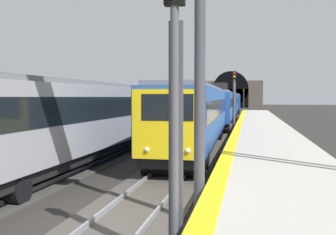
# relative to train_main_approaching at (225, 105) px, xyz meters

# --- Properties ---
(ground_plane) EXTENTS (320.00, 320.00, 0.00)m
(ground_plane) POSITION_rel_train_main_approaching_xyz_m (-41.54, 0.00, -2.25)
(ground_plane) COLOR #282623
(platform_right) EXTENTS (112.00, 4.08, 1.09)m
(platform_right) POSITION_rel_train_main_approaching_xyz_m (-41.54, -4.18, -1.71)
(platform_right) COLOR #ADA89E
(platform_right) RESTS_ON ground_plane
(platform_right_edge_strip) EXTENTS (112.00, 0.50, 0.01)m
(platform_right_edge_strip) POSITION_rel_train_main_approaching_xyz_m (-41.54, -2.39, -1.16)
(platform_right_edge_strip) COLOR yellow
(platform_right_edge_strip) RESTS_ON platform_right
(track_main_line) EXTENTS (160.00, 3.03, 0.21)m
(track_main_line) POSITION_rel_train_main_approaching_xyz_m (-41.54, 0.00, -2.21)
(track_main_line) COLOR #423D38
(track_main_line) RESTS_ON ground_plane
(train_main_approaching) EXTENTS (74.24, 3.24, 4.84)m
(train_main_approaching) POSITION_rel_train_main_approaching_xyz_m (0.00, 0.00, 0.00)
(train_main_approaching) COLOR #264C99
(train_main_approaching) RESTS_ON ground_plane
(train_adjacent_platform) EXTENTS (41.53, 3.07, 4.90)m
(train_adjacent_platform) POSITION_rel_train_main_approaching_xyz_m (-22.54, 4.76, 0.04)
(train_adjacent_platform) COLOR gray
(train_adjacent_platform) RESTS_ON ground_plane
(railway_signal_near) EXTENTS (0.39, 0.38, 5.74)m
(railway_signal_near) POSITION_rel_train_main_approaching_xyz_m (-43.62, -1.81, 1.08)
(railway_signal_near) COLOR #4C4C54
(railway_signal_near) RESTS_ON ground_plane
(railway_signal_mid) EXTENTS (0.39, 0.38, 5.69)m
(railway_signal_mid) POSITION_rel_train_main_approaching_xyz_m (-14.90, -1.81, 1.05)
(railway_signal_mid) COLOR #4C4C54
(railway_signal_mid) RESTS_ON ground_plane
(railway_signal_far) EXTENTS (0.39, 0.38, 5.44)m
(railway_signal_far) POSITION_rel_train_main_approaching_xyz_m (47.56, -1.81, 1.03)
(railway_signal_far) COLOR #38383D
(railway_signal_far) RESTS_ON ground_plane
(overhead_signal_gantry) EXTENTS (0.70, 8.92, 7.37)m
(overhead_signal_gantry) POSITION_rel_train_main_approaching_xyz_m (-41.02, 2.38, 3.32)
(overhead_signal_gantry) COLOR #3F3F47
(overhead_signal_gantry) RESTS_ON ground_plane
(tunnel_portal) EXTENTS (2.64, 19.20, 11.15)m
(tunnel_portal) POSITION_rel_train_main_approaching_xyz_m (66.89, 2.38, 1.91)
(tunnel_portal) COLOR #51473D
(tunnel_portal) RESTS_ON ground_plane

